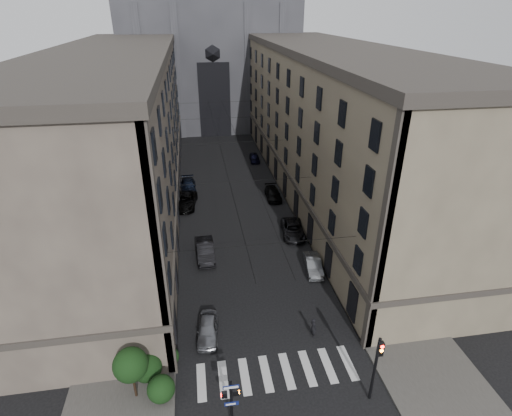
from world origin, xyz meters
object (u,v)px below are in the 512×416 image
car_right_far (254,158)px  gothic_tower (209,36)px  pedestrian_signal_left (231,400)px  traffic_light_right (377,363)px  car_left_near (208,329)px  car_left_far (188,186)px  car_right_midfar (273,194)px  pedestrian (313,327)px  car_left_midnear (205,251)px  car_right_near (313,265)px  car_right_midnear (293,230)px  car_left_midfar (185,201)px

car_right_far → gothic_tower: bearing=104.0°
pedestrian_signal_left → traffic_light_right: bearing=2.6°
car_left_near → car_left_far: (-1.21, 28.24, 0.05)m
car_right_midfar → pedestrian: (-1.91, -25.23, 0.18)m
car_right_midfar → pedestrian_signal_left: bearing=-104.1°
car_right_far → car_left_midnear: bearing=-105.8°
car_left_far → car_right_near: size_ratio=1.23×
traffic_light_right → car_right_near: traffic_light_right is taller
car_right_midfar → traffic_light_right: bearing=-88.1°
car_right_near → car_right_midfar: size_ratio=0.90×
car_left_near → pedestrian: size_ratio=2.38×
car_right_near → car_right_midfar: (-0.57, 16.88, -0.02)m
car_left_far → car_right_far: (11.00, 10.51, -0.09)m
car_right_midnear → car_left_midfar: bearing=148.9°
car_right_midnear → car_right_midfar: 9.93m
car_left_far → car_right_midfar: size_ratio=1.11×
car_right_near → pedestrian: size_ratio=2.44×
pedestrian_signal_left → car_right_midnear: pedestrian_signal_left is taller
gothic_tower → car_left_midnear: bearing=-94.4°
car_left_near → car_left_midnear: size_ratio=0.81×
car_left_midnear → car_right_midnear: size_ratio=0.96×
car_left_midfar → car_left_far: (0.44, 4.95, -0.06)m
car_right_near → car_right_midfar: 16.89m
gothic_tower → car_right_near: (5.99, -58.61, -17.12)m
car_left_far → car_right_far: car_left_far is taller
gothic_tower → car_left_far: gothic_tower is taller
pedestrian_signal_left → car_left_midnear: bearing=92.1°
car_right_midfar → car_left_near: bearing=-111.0°
car_right_midfar → car_right_far: bearing=92.3°
gothic_tower → car_left_far: bearing=-98.7°
car_left_far → car_right_near: car_left_far is taller
car_left_midfar → pedestrian: size_ratio=3.39×
car_left_midfar → pedestrian: (9.72, -24.55, 0.05)m
car_right_far → car_left_near: bearing=-101.2°
gothic_tower → car_right_far: (5.24, -26.94, -17.15)m
car_left_near → car_left_far: 28.26m
gothic_tower → pedestrian_signal_left: gothic_tower is taller
car_right_far → pedestrian: (-1.72, -40.02, 0.20)m
car_left_near → car_left_midfar: (-1.64, 23.28, 0.11)m
traffic_light_right → car_right_far: traffic_light_right is taller
car_left_far → car_right_midfar: car_left_far is taller
pedestrian_signal_left → car_right_midnear: bearing=67.1°
pedestrian_signal_left → car_right_near: bearing=57.4°
car_right_midfar → pedestrian: 25.30m
pedestrian → car_left_midfar: bearing=4.8°
pedestrian_signal_left → traffic_light_right: traffic_light_right is taller
car_left_near → car_left_midfar: car_left_midfar is taller
traffic_light_right → car_left_midnear: 21.01m
traffic_light_right → pedestrian: size_ratio=3.07×
gothic_tower → car_right_midnear: (5.70, -51.66, -17.08)m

